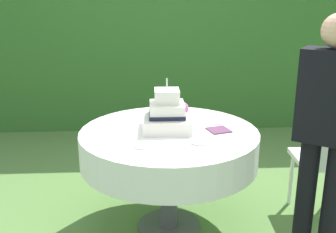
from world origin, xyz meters
name	(u,v)px	position (x,y,z in m)	size (l,w,h in m)	color
ground_plane	(169,227)	(0.00, 0.00, 0.00)	(20.00, 20.00, 0.00)	#547A3D
foliage_hedge	(158,26)	(0.00, 2.54, 1.29)	(5.93, 0.54, 2.59)	#336628
cake_table	(169,147)	(0.00, 0.00, 0.65)	(1.26, 1.26, 0.77)	#4C4C51
wedding_cake	(167,115)	(-0.01, 0.04, 0.88)	(0.34, 0.34, 0.37)	white
serving_plate_near	(217,122)	(0.37, 0.17, 0.78)	(0.12, 0.12, 0.01)	white
serving_plate_far	(147,117)	(-0.15, 0.31, 0.78)	(0.12, 0.12, 0.01)	white
serving_plate_left	(200,142)	(0.19, -0.24, 0.78)	(0.13, 0.13, 0.01)	white
serving_plate_right	(143,146)	(-0.18, -0.30, 0.78)	(0.11, 0.11, 0.01)	white
napkin_stack	(219,130)	(0.35, -0.02, 0.78)	(0.14, 0.14, 0.01)	#603856
garden_chair	(326,155)	(1.18, 0.06, 0.54)	(0.42, 0.42, 0.89)	white
standing_person	(327,129)	(0.91, -0.46, 0.93)	(0.41, 0.37, 1.60)	black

